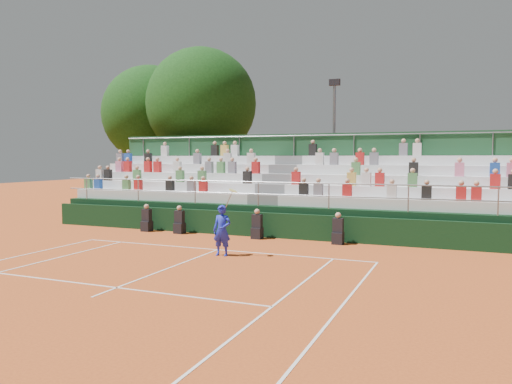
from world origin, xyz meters
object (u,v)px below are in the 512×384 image
at_px(tree_east, 201,104).
at_px(floodlight_mast, 334,135).
at_px(tennis_player, 222,230).
at_px(tree_west, 151,114).

bearing_deg(tree_east, floodlight_mast, 0.21).
relative_size(tennis_player, tree_east, 0.22).
height_order(tree_east, floodlight_mast, tree_east).
bearing_deg(tennis_player, tree_east, 121.17).
height_order(tree_west, floodlight_mast, tree_west).
xyz_separation_m(tennis_player, tree_west, (-12.37, 14.09, 5.28)).
bearing_deg(floodlight_mast, tree_west, 175.81).
distance_m(tree_west, floodlight_mast, 13.00).
bearing_deg(tree_east, tennis_player, -58.83).
xyz_separation_m(tree_west, floodlight_mast, (12.86, -0.94, -1.68)).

